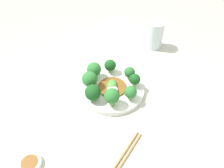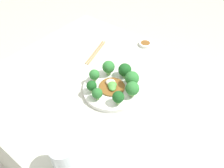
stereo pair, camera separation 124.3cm
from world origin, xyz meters
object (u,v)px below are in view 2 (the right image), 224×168
broccoli_northwest (118,97)px  sauce_dish (145,44)px  broccoli_east (94,75)px  stirfry_center (112,85)px  broccoli_south (125,70)px  plate (112,89)px  chopsticks (96,52)px  broccoli_southeast (109,67)px  drinking_glass (64,158)px  broccoli_north (97,93)px  broccoli_west (132,89)px  broccoli_northeast (91,86)px  broccoli_southwest (132,78)px

broccoli_northwest → sauce_dish: size_ratio=0.91×
broccoli_east → stirfry_center: size_ratio=0.52×
broccoli_south → broccoli_east: 0.13m
plate → chopsticks: size_ratio=1.21×
plate → sauce_dish: plate is taller
broccoli_southeast → drinking_glass: size_ratio=0.55×
broccoli_north → broccoli_west: size_ratio=0.78×
broccoli_south → sauce_dish: bearing=-76.9°
broccoli_north → broccoli_southeast: bearing=-68.5°
plate → drinking_glass: bearing=105.0°
plate → drinking_glass: size_ratio=1.93×
broccoli_northeast → broccoli_southeast: bearing=-85.5°
broccoli_northwest → chopsticks: size_ratio=0.30×
broccoli_south → sauce_dish: (0.07, -0.29, -0.05)m
broccoli_west → broccoli_north: bearing=45.3°
broccoli_east → broccoli_west: (-0.18, -0.03, 0.01)m
broccoli_south → broccoli_northwest: bearing=116.5°
plate → chopsticks: (0.23, -0.16, -0.01)m
broccoli_north → broccoli_southeast: 0.15m
broccoli_northeast → broccoli_east: bearing=-60.3°
plate → broccoli_west: 0.11m
broccoli_north → sauce_dish: 0.47m
plate → broccoli_southwest: bearing=-134.3°
broccoli_west → broccoli_northwest: (0.02, 0.07, -0.00)m
plate → broccoli_south: broccoli_south is taller
broccoli_southeast → broccoli_northwest: bearing=140.7°
drinking_glass → broccoli_east: bearing=-62.2°
broccoli_east → broccoli_southwest: size_ratio=0.79×
broccoli_east → broccoli_northwest: broccoli_northwest is taller
broccoli_north → broccoli_east: (0.08, -0.07, 0.00)m
broccoli_east → broccoli_north: bearing=136.9°
broccoli_southeast → drinking_glass: (-0.16, 0.41, 0.00)m
broccoli_north → broccoli_southwest: (-0.06, -0.15, 0.01)m
broccoli_northeast → broccoli_north: broccoli_northeast is taller
broccoli_northeast → broccoli_southeast: broccoli_southeast is taller
broccoli_southwest → plate: bearing=45.7°
plate → broccoli_northwest: size_ratio=4.09×
broccoli_southwest → broccoli_northwest: broccoli_southwest is taller
broccoli_east → stirfry_center: broccoli_east is taller
drinking_glass → sauce_dish: drinking_glass is taller
broccoli_east → broccoli_southwest: bearing=-153.5°
broccoli_northeast → broccoli_north: (-0.05, 0.02, -0.00)m
plate → stirfry_center: stirfry_center is taller
broccoli_north → drinking_glass: 0.29m
broccoli_northwest → drinking_glass: drinking_glass is taller
drinking_glass → chopsticks: size_ratio=0.63×
broccoli_southwest → broccoli_west: broccoli_southwest is taller
broccoli_southwest → drinking_glass: (-0.04, 0.42, 0.00)m
broccoli_west → stirfry_center: broccoli_west is taller
drinking_glass → chopsticks: bearing=-57.7°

